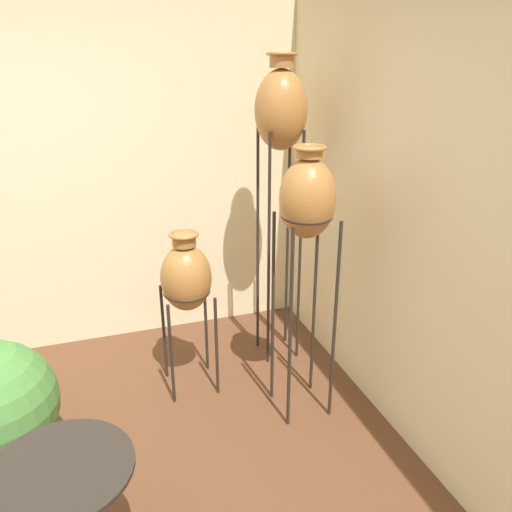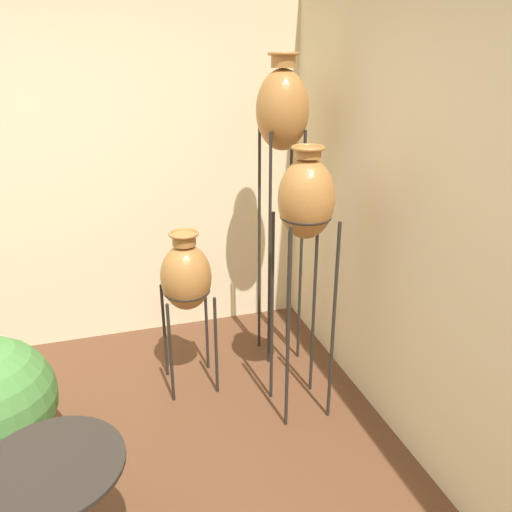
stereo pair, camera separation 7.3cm
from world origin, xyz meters
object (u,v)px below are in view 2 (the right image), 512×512
object	(u,v)px
vase_stand_medium	(306,204)
side_table	(58,503)
vase_stand_short	(186,277)
vase_stand_tall	(282,115)

from	to	relation	value
vase_stand_medium	side_table	world-z (taller)	vase_stand_medium
vase_stand_medium	side_table	bearing A→B (deg)	-146.95
side_table	vase_stand_short	bearing A→B (deg)	61.04
vase_stand_medium	vase_stand_short	bearing A→B (deg)	143.98
vase_stand_tall	side_table	world-z (taller)	vase_stand_tall
vase_stand_tall	vase_stand_medium	size ratio (longest dim) A/B	1.28
vase_stand_tall	side_table	size ratio (longest dim) A/B	3.00
vase_stand_short	vase_stand_tall	bearing A→B (deg)	16.45
side_table	vase_stand_tall	bearing A→B (deg)	46.78
vase_stand_medium	vase_stand_short	world-z (taller)	vase_stand_medium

